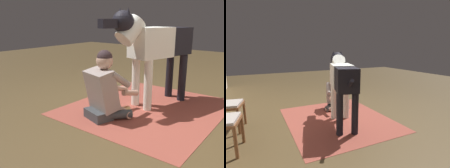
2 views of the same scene
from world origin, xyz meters
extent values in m
plane|color=brown|center=(0.00, 0.00, 0.00)|extent=(14.25, 14.25, 0.00)
cube|color=#9A4638|center=(-0.29, 0.31, 0.00)|extent=(2.19, 1.94, 0.01)
cylinder|color=brown|center=(-0.48, 1.99, 0.21)|extent=(0.04, 0.04, 0.42)
cylinder|color=brown|center=(-0.89, 2.05, 0.21)|extent=(0.04, 0.04, 0.42)
cylinder|color=brown|center=(0.27, 1.98, 0.21)|extent=(0.04, 0.04, 0.42)
cylinder|color=brown|center=(-0.14, 2.06, 0.21)|extent=(0.04, 0.04, 0.42)
cube|color=brown|center=(0.10, 2.22, 0.44)|extent=(0.54, 0.54, 0.04)
cube|color=#B0A7A0|center=(0.10, 2.22, 0.48)|extent=(0.49, 0.49, 0.04)
cube|color=#3B3E42|center=(0.44, 0.04, 0.06)|extent=(0.33, 0.39, 0.12)
cylinder|color=#3B3E42|center=(0.24, -0.06, 0.07)|extent=(0.41, 0.17, 0.11)
cylinder|color=tan|center=(0.11, 0.05, 0.06)|extent=(0.17, 0.37, 0.09)
cylinder|color=#3B3E42|center=(0.33, 0.23, 0.07)|extent=(0.37, 0.35, 0.11)
cylinder|color=tan|center=(0.16, 0.21, 0.06)|extent=(0.21, 0.37, 0.09)
cube|color=gray|center=(0.39, 0.05, 0.37)|extent=(0.41, 0.47, 0.54)
cylinder|color=gray|center=(0.19, -0.07, 0.52)|extent=(0.30, 0.16, 0.24)
cylinder|color=tan|center=(0.01, 0.04, 0.30)|extent=(0.27, 0.18, 0.12)
cylinder|color=gray|center=(0.28, 0.27, 0.52)|extent=(0.30, 0.16, 0.24)
cylinder|color=tan|center=(0.08, 0.28, 0.30)|extent=(0.28, 0.11, 0.12)
sphere|color=tan|center=(0.34, 0.07, 0.73)|extent=(0.21, 0.21, 0.21)
sphere|color=#352629|center=(0.34, 0.07, 0.77)|extent=(0.19, 0.19, 0.19)
cylinder|color=white|center=(-0.22, 0.36, 0.35)|extent=(0.11, 0.11, 0.70)
cylinder|color=white|center=(-0.29, 0.12, 0.35)|extent=(0.11, 0.11, 0.70)
cylinder|color=black|center=(-0.90, 0.56, 0.35)|extent=(0.11, 0.11, 0.70)
cylinder|color=black|center=(-0.97, 0.32, 0.35)|extent=(0.11, 0.11, 0.70)
cube|color=white|center=(-0.40, 0.28, 0.91)|extent=(0.64, 0.51, 0.41)
cube|color=black|center=(-0.81, 0.41, 0.91)|extent=(0.56, 0.47, 0.39)
cylinder|color=white|center=(-0.03, 0.18, 1.08)|extent=(0.46, 0.36, 0.40)
sphere|color=black|center=(0.08, 0.15, 1.19)|extent=(0.27, 0.27, 0.27)
cube|color=black|center=(0.30, 0.08, 1.17)|extent=(0.23, 0.18, 0.11)
cone|color=black|center=(0.09, 0.23, 1.29)|extent=(0.12, 0.12, 0.12)
cone|color=black|center=(0.04, 0.07, 1.29)|extent=(0.12, 0.12, 0.12)
cylinder|color=black|center=(-1.06, 0.48, 0.87)|extent=(0.36, 0.15, 0.24)
cylinder|color=silver|center=(0.04, 0.16, 0.01)|extent=(0.22, 0.22, 0.01)
cylinder|color=tan|center=(0.04, 0.13, 0.04)|extent=(0.17, 0.06, 0.05)
cylinder|color=tan|center=(0.04, 0.18, 0.04)|extent=(0.17, 0.06, 0.05)
cylinder|color=#B0452A|center=(0.04, 0.16, 0.04)|extent=(0.18, 0.05, 0.04)
camera|label=1|loc=(2.59, 1.96, 1.23)|focal=39.25mm
camera|label=2|loc=(-3.33, 1.77, 1.42)|focal=28.43mm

